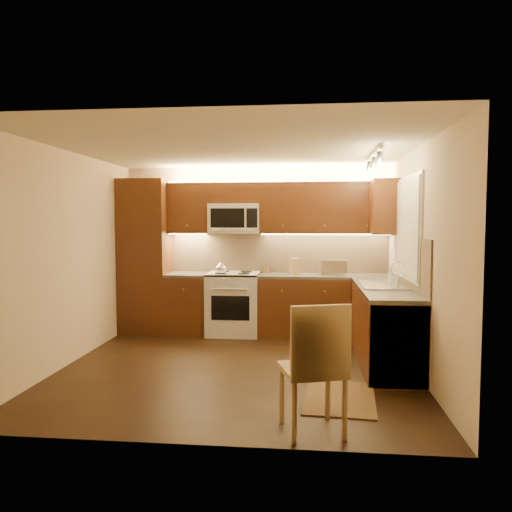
# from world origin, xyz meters

# --- Properties ---
(floor) EXTENTS (4.00, 4.00, 0.01)m
(floor) POSITION_xyz_m (0.00, 0.00, 0.00)
(floor) COLOR black
(floor) RESTS_ON ground
(ceiling) EXTENTS (4.00, 4.00, 0.01)m
(ceiling) POSITION_xyz_m (0.00, 0.00, 2.50)
(ceiling) COLOR beige
(ceiling) RESTS_ON ground
(wall_back) EXTENTS (4.00, 0.01, 2.50)m
(wall_back) POSITION_xyz_m (0.00, 2.00, 1.25)
(wall_back) COLOR beige
(wall_back) RESTS_ON ground
(wall_front) EXTENTS (4.00, 0.01, 2.50)m
(wall_front) POSITION_xyz_m (0.00, -2.00, 1.25)
(wall_front) COLOR beige
(wall_front) RESTS_ON ground
(wall_left) EXTENTS (0.01, 4.00, 2.50)m
(wall_left) POSITION_xyz_m (-2.00, 0.00, 1.25)
(wall_left) COLOR beige
(wall_left) RESTS_ON ground
(wall_right) EXTENTS (0.01, 4.00, 2.50)m
(wall_right) POSITION_xyz_m (2.00, 0.00, 1.25)
(wall_right) COLOR beige
(wall_right) RESTS_ON ground
(pantry) EXTENTS (0.70, 0.60, 2.30)m
(pantry) POSITION_xyz_m (-1.65, 1.70, 1.15)
(pantry) COLOR #42200E
(pantry) RESTS_ON floor
(base_cab_back_left) EXTENTS (0.62, 0.60, 0.86)m
(base_cab_back_left) POSITION_xyz_m (-0.99, 1.70, 0.43)
(base_cab_back_left) COLOR #42200E
(base_cab_back_left) RESTS_ON floor
(counter_back_left) EXTENTS (0.62, 0.60, 0.04)m
(counter_back_left) POSITION_xyz_m (-0.99, 1.70, 0.88)
(counter_back_left) COLOR #322F2D
(counter_back_left) RESTS_ON base_cab_back_left
(base_cab_back_right) EXTENTS (1.92, 0.60, 0.86)m
(base_cab_back_right) POSITION_xyz_m (1.04, 1.70, 0.43)
(base_cab_back_right) COLOR #42200E
(base_cab_back_right) RESTS_ON floor
(counter_back_right) EXTENTS (1.92, 0.60, 0.04)m
(counter_back_right) POSITION_xyz_m (1.04, 1.70, 0.88)
(counter_back_right) COLOR #322F2D
(counter_back_right) RESTS_ON base_cab_back_right
(base_cab_right) EXTENTS (0.60, 2.00, 0.86)m
(base_cab_right) POSITION_xyz_m (1.70, 0.40, 0.43)
(base_cab_right) COLOR #42200E
(base_cab_right) RESTS_ON floor
(counter_right) EXTENTS (0.60, 2.00, 0.04)m
(counter_right) POSITION_xyz_m (1.70, 0.40, 0.88)
(counter_right) COLOR #322F2D
(counter_right) RESTS_ON base_cab_right
(dishwasher) EXTENTS (0.58, 0.60, 0.84)m
(dishwasher) POSITION_xyz_m (1.70, -0.30, 0.43)
(dishwasher) COLOR silver
(dishwasher) RESTS_ON floor
(backsplash_back) EXTENTS (3.30, 0.02, 0.60)m
(backsplash_back) POSITION_xyz_m (0.35, 1.99, 1.20)
(backsplash_back) COLOR tan
(backsplash_back) RESTS_ON wall_back
(backsplash_right) EXTENTS (0.02, 2.00, 0.60)m
(backsplash_right) POSITION_xyz_m (1.99, 0.40, 1.20)
(backsplash_right) COLOR tan
(backsplash_right) RESTS_ON wall_right
(upper_cab_back_left) EXTENTS (0.62, 0.35, 0.75)m
(upper_cab_back_left) POSITION_xyz_m (-0.99, 1.82, 1.88)
(upper_cab_back_left) COLOR #42200E
(upper_cab_back_left) RESTS_ON wall_back
(upper_cab_back_right) EXTENTS (1.92, 0.35, 0.75)m
(upper_cab_back_right) POSITION_xyz_m (1.04, 1.82, 1.88)
(upper_cab_back_right) COLOR #42200E
(upper_cab_back_right) RESTS_ON wall_back
(upper_cab_bridge) EXTENTS (0.76, 0.35, 0.31)m
(upper_cab_bridge) POSITION_xyz_m (-0.30, 1.82, 2.09)
(upper_cab_bridge) COLOR #42200E
(upper_cab_bridge) RESTS_ON wall_back
(upper_cab_right_corner) EXTENTS (0.35, 0.50, 0.75)m
(upper_cab_right_corner) POSITION_xyz_m (1.82, 1.40, 1.88)
(upper_cab_right_corner) COLOR #42200E
(upper_cab_right_corner) RESTS_ON wall_right
(stove) EXTENTS (0.76, 0.65, 0.92)m
(stove) POSITION_xyz_m (-0.30, 1.68, 0.46)
(stove) COLOR silver
(stove) RESTS_ON floor
(microwave) EXTENTS (0.76, 0.38, 0.44)m
(microwave) POSITION_xyz_m (-0.30, 1.81, 1.72)
(microwave) COLOR silver
(microwave) RESTS_ON wall_back
(window_frame) EXTENTS (0.03, 1.44, 1.24)m
(window_frame) POSITION_xyz_m (1.99, 0.55, 1.60)
(window_frame) COLOR silver
(window_frame) RESTS_ON wall_right
(window_blinds) EXTENTS (0.02, 1.36, 1.16)m
(window_blinds) POSITION_xyz_m (1.97, 0.55, 1.60)
(window_blinds) COLOR silver
(window_blinds) RESTS_ON wall_right
(sink) EXTENTS (0.52, 0.86, 0.15)m
(sink) POSITION_xyz_m (1.70, 0.55, 0.98)
(sink) COLOR silver
(sink) RESTS_ON counter_right
(faucet) EXTENTS (0.20, 0.04, 0.30)m
(faucet) POSITION_xyz_m (1.88, 0.55, 1.05)
(faucet) COLOR silver
(faucet) RESTS_ON counter_right
(track_light_bar) EXTENTS (0.04, 1.20, 0.03)m
(track_light_bar) POSITION_xyz_m (1.55, 0.40, 2.46)
(track_light_bar) COLOR silver
(track_light_bar) RESTS_ON ceiling
(kettle) EXTENTS (0.21, 0.21, 0.20)m
(kettle) POSITION_xyz_m (-0.45, 1.50, 1.02)
(kettle) COLOR silver
(kettle) RESTS_ON stove
(toaster_oven) EXTENTS (0.39, 0.30, 0.22)m
(toaster_oven) POSITION_xyz_m (1.17, 1.69, 1.01)
(toaster_oven) COLOR silver
(toaster_oven) RESTS_ON counter_back_right
(knife_block) EXTENTS (0.16, 0.20, 0.24)m
(knife_block) POSITION_xyz_m (0.60, 1.73, 1.02)
(knife_block) COLOR #A28449
(knife_block) RESTS_ON counter_back_right
(spice_jar_a) EXTENTS (0.06, 0.06, 0.09)m
(spice_jar_a) POSITION_xyz_m (0.28, 1.91, 0.94)
(spice_jar_a) COLOR silver
(spice_jar_a) RESTS_ON counter_back_right
(spice_jar_b) EXTENTS (0.05, 0.05, 0.10)m
(spice_jar_b) POSITION_xyz_m (0.14, 1.92, 0.95)
(spice_jar_b) COLOR olive
(spice_jar_b) RESTS_ON counter_back_right
(spice_jar_c) EXTENTS (0.06, 0.06, 0.10)m
(spice_jar_c) POSITION_xyz_m (0.14, 1.94, 0.95)
(spice_jar_c) COLOR silver
(spice_jar_c) RESTS_ON counter_back_right
(spice_jar_d) EXTENTS (0.05, 0.05, 0.10)m
(spice_jar_d) POSITION_xyz_m (0.19, 1.90, 0.95)
(spice_jar_d) COLOR #9E5A2F
(spice_jar_d) RESTS_ON counter_back_right
(soap_bottle) EXTENTS (0.11, 0.11, 0.19)m
(soap_bottle) POSITION_xyz_m (1.85, 0.78, 1.00)
(soap_bottle) COLOR silver
(soap_bottle) RESTS_ON counter_right
(rug) EXTENTS (0.73, 1.03, 0.01)m
(rug) POSITION_xyz_m (1.10, -0.90, 0.01)
(rug) COLOR black
(rug) RESTS_ON floor
(dining_chair) EXTENTS (0.58, 0.58, 1.06)m
(dining_chair) POSITION_xyz_m (0.83, -1.67, 0.53)
(dining_chair) COLOR #A28449
(dining_chair) RESTS_ON floor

